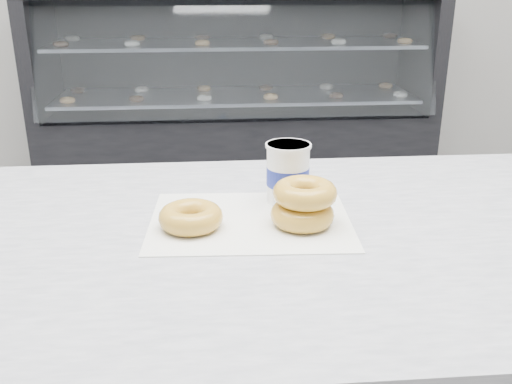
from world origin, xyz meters
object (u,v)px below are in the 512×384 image
(donut_stack, at_px, (304,204))
(donut_single, at_px, (191,217))
(display_case, at_px, (236,110))
(coffee_cup, at_px, (288,173))

(donut_stack, bearing_deg, donut_single, 179.10)
(display_case, xyz_separation_m, donut_stack, (-0.02, -2.70, 0.45))
(display_case, xyz_separation_m, donut_single, (-0.21, -2.70, 0.43))
(donut_stack, distance_m, coffee_cup, 0.11)
(donut_single, height_order, coffee_cup, coffee_cup)
(display_case, relative_size, donut_single, 22.44)
(display_case, height_order, donut_single, display_case)
(coffee_cup, bearing_deg, display_case, 96.16)
(donut_single, bearing_deg, display_case, 85.52)
(donut_single, distance_m, donut_stack, 0.19)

